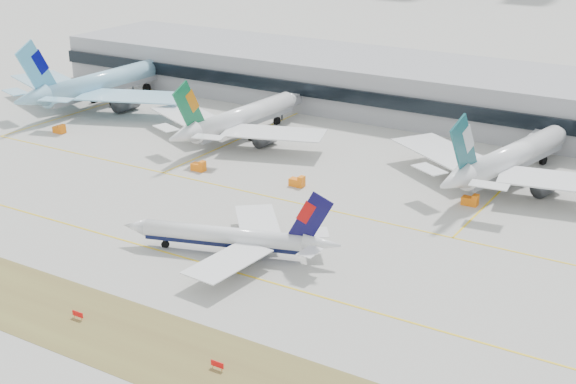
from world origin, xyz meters
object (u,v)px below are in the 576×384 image
Objects in this scene: taxiing_airliner at (231,238)px; widebody_cathay at (509,160)px; widebody_eva at (239,120)px; widebody_korean at (100,85)px; terminal at (462,94)px.

taxiing_airliner is 73.60m from widebody_cathay.
widebody_cathay is at bearing -83.57° from widebody_eva.
terminal is (103.02, 44.85, 0.82)m from widebody_korean.
widebody_eva is at bearing -73.86° from taxiing_airliner.
taxiing_airliner is 114.14m from terminal.
widebody_cathay is (32.70, 65.89, 2.25)m from taxiing_airliner.
widebody_korean reaches higher than taxiing_airliner.
widebody_eva is (-41.10, 62.13, 2.02)m from taxiing_airliner.
widebody_cathay reaches higher than widebody_eva.
widebody_cathay is at bearing -58.84° from terminal.
terminal is at bearing -65.91° from widebody_korean.
widebody_cathay is (132.11, -3.26, -0.94)m from widebody_korean.
widebody_korean is at bearing -156.47° from terminal.
taxiing_airliner is at bearing 165.07° from widebody_cathay.
taxiing_airliner is 0.15× the size of terminal.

